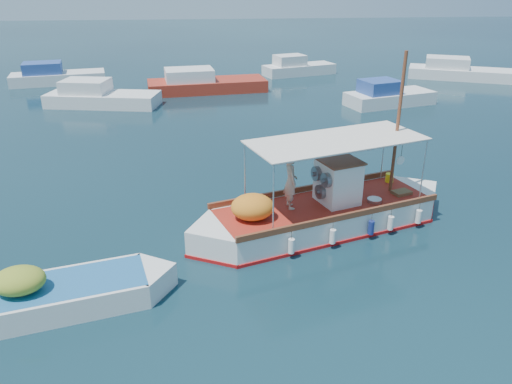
{
  "coord_description": "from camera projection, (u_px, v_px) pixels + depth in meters",
  "views": [
    {
      "loc": [
        -2.84,
        -13.75,
        7.65
      ],
      "look_at": [
        -1.49,
        0.0,
        1.54
      ],
      "focal_mm": 35.0,
      "sensor_mm": 36.0,
      "label": 1
    }
  ],
  "objects": [
    {
      "name": "bg_boat_far_n",
      "position": [
        297.0,
        69.0,
        40.33
      ],
      "size": [
        6.13,
        3.7,
        1.8
      ],
      "rotation": [
        0.0,
        0.0,
        0.32
      ],
      "color": "silver",
      "rests_on": "ground"
    },
    {
      "name": "fishing_caique",
      "position": [
        322.0,
        214.0,
        16.09
      ],
      "size": [
        8.81,
        4.54,
        5.66
      ],
      "rotation": [
        0.0,
        0.0,
        0.32
      ],
      "color": "white",
      "rests_on": "ground"
    },
    {
      "name": "bg_boat_far_w",
      "position": [
        55.0,
        77.0,
        37.11
      ],
      "size": [
        6.99,
        3.61,
        1.8
      ],
      "rotation": [
        0.0,
        0.0,
        0.21
      ],
      "color": "silver",
      "rests_on": "ground"
    },
    {
      "name": "bg_boat_e",
      "position": [
        459.0,
        72.0,
        38.85
      ],
      "size": [
        8.32,
        5.62,
        1.8
      ],
      "rotation": [
        0.0,
        0.0,
        -0.42
      ],
      "color": "silver",
      "rests_on": "ground"
    },
    {
      "name": "ground",
      "position": [
        303.0,
        234.0,
        15.86
      ],
      "size": [
        160.0,
        160.0,
        0.0
      ],
      "primitive_type": "plane",
      "color": "black",
      "rests_on": "ground"
    },
    {
      "name": "bg_boat_n",
      "position": [
        203.0,
        84.0,
        34.65
      ],
      "size": [
        8.39,
        3.85,
        1.8
      ],
      "rotation": [
        0.0,
        0.0,
        0.13
      ],
      "color": "#A02A1A",
      "rests_on": "ground"
    },
    {
      "name": "bg_boat_ne",
      "position": [
        387.0,
        97.0,
        31.13
      ],
      "size": [
        5.92,
        3.67,
        1.8
      ],
      "rotation": [
        0.0,
        0.0,
        0.29
      ],
      "color": "silver",
      "rests_on": "ground"
    },
    {
      "name": "bg_boat_nw",
      "position": [
        100.0,
        98.0,
        30.96
      ],
      "size": [
        7.14,
        3.66,
        1.8
      ],
      "rotation": [
        0.0,
        0.0,
        -0.19
      ],
      "color": "silver",
      "rests_on": "ground"
    },
    {
      "name": "dinghy",
      "position": [
        55.0,
        298.0,
        12.27
      ],
      "size": [
        5.81,
        2.7,
        1.46
      ],
      "rotation": [
        0.0,
        0.0,
        0.25
      ],
      "color": "white",
      "rests_on": "ground"
    }
  ]
}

